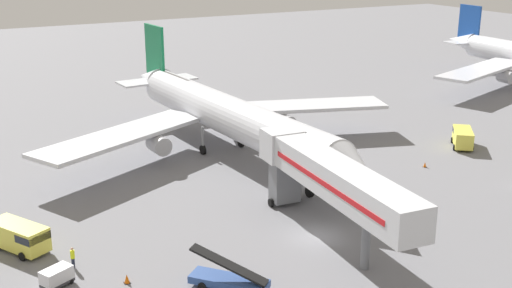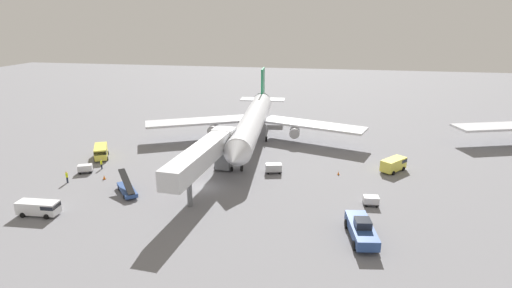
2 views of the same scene
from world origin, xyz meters
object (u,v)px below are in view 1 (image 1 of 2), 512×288
(baggage_cart_outer_left, at_px, (354,179))
(ground_crew_worker_midground, at_px, (73,257))
(airplane_at_gate, at_px, (224,114))
(service_van_near_right, at_px, (463,137))
(jet_bridge, at_px, (326,176))
(baggage_cart_far_center, at_px, (57,276))
(safety_cone_charlie, at_px, (425,165))
(belt_loader_truck, at_px, (229,279))
(safety_cone_alpha, at_px, (127,279))
(service_van_mid_left, at_px, (20,236))

(baggage_cart_outer_left, xyz_separation_m, ground_crew_worker_midground, (-28.72, -3.51, 0.03))
(airplane_at_gate, relative_size, service_van_near_right, 9.84)
(airplane_at_gate, bearing_deg, baggage_cart_outer_left, -68.14)
(jet_bridge, height_order, ground_crew_worker_midground, jet_bridge)
(baggage_cart_far_center, bearing_deg, safety_cone_charlie, 9.47)
(jet_bridge, relative_size, service_van_near_right, 4.30)
(jet_bridge, bearing_deg, ground_crew_worker_midground, 167.47)
(airplane_at_gate, bearing_deg, belt_loader_truck, -115.19)
(airplane_at_gate, relative_size, safety_cone_alpha, 70.41)
(jet_bridge, bearing_deg, baggage_cart_outer_left, 41.65)
(baggage_cart_far_center, xyz_separation_m, safety_cone_alpha, (4.52, -1.98, -0.43))
(service_van_mid_left, bearing_deg, safety_cone_charlie, -0.30)
(jet_bridge, distance_m, service_van_near_right, 31.28)
(airplane_at_gate, relative_size, service_van_mid_left, 8.69)
(baggage_cart_outer_left, distance_m, safety_cone_alpha, 26.95)
(belt_loader_truck, height_order, service_van_near_right, belt_loader_truck)
(jet_bridge, relative_size, belt_loader_truck, 3.95)
(service_van_near_right, relative_size, safety_cone_alpha, 7.15)
(ground_crew_worker_midground, relative_size, safety_cone_charlie, 2.92)
(airplane_at_gate, distance_m, safety_cone_charlie, 23.07)
(belt_loader_truck, relative_size, safety_cone_charlie, 9.35)
(baggage_cart_outer_left, bearing_deg, airplane_at_gate, 111.86)
(baggage_cart_far_center, xyz_separation_m, ground_crew_worker_midground, (1.64, 2.13, 0.13))
(jet_bridge, height_order, service_van_mid_left, jet_bridge)
(belt_loader_truck, xyz_separation_m, baggage_cart_far_center, (-10.68, 6.18, 0.03))
(belt_loader_truck, distance_m, baggage_cart_outer_left, 22.96)
(service_van_near_right, distance_m, ground_crew_worker_midground, 48.85)
(baggage_cart_far_center, bearing_deg, baggage_cart_outer_left, 10.52)
(ground_crew_worker_midground, height_order, safety_cone_charlie, ground_crew_worker_midground)
(ground_crew_worker_midground, bearing_deg, safety_cone_charlie, 6.81)
(service_van_mid_left, height_order, ground_crew_worker_midground, service_van_mid_left)
(airplane_at_gate, xyz_separation_m, baggage_cart_outer_left, (6.50, -16.20, -3.75))
(jet_bridge, height_order, belt_loader_truck, jet_bridge)
(ground_crew_worker_midground, distance_m, safety_cone_charlie, 39.45)
(baggage_cart_far_center, relative_size, safety_cone_charlie, 4.31)
(baggage_cart_outer_left, distance_m, ground_crew_worker_midground, 28.93)
(baggage_cart_far_center, distance_m, safety_cone_alpha, 4.95)
(service_van_near_right, bearing_deg, airplane_at_gate, 156.03)
(airplane_at_gate, bearing_deg, safety_cone_charlie, -41.57)
(service_van_mid_left, xyz_separation_m, baggage_cart_far_center, (1.35, -7.02, -0.51))
(service_van_mid_left, relative_size, baggage_cart_far_center, 2.25)
(jet_bridge, height_order, baggage_cart_outer_left, jet_bridge)
(safety_cone_alpha, bearing_deg, service_van_near_right, 15.18)
(baggage_cart_far_center, height_order, safety_cone_charlie, baggage_cart_far_center)
(baggage_cart_outer_left, bearing_deg, ground_crew_worker_midground, -173.04)
(baggage_cart_far_center, height_order, ground_crew_worker_midground, ground_crew_worker_midground)
(service_van_near_right, bearing_deg, safety_cone_charlie, -158.76)
(jet_bridge, xyz_separation_m, baggage_cart_far_center, (-21.47, 2.27, -4.60))
(service_van_mid_left, xyz_separation_m, baggage_cart_outer_left, (31.71, -1.39, -0.41))
(belt_loader_truck, xyz_separation_m, baggage_cart_outer_left, (19.68, 11.82, 0.13))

